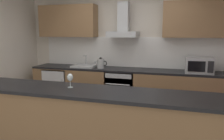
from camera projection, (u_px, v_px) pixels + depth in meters
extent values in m
cube|color=silver|center=(130.00, 49.00, 5.00)|extent=(5.74, 0.12, 2.60)
cube|color=white|center=(129.00, 52.00, 4.94)|extent=(4.03, 0.02, 0.66)
cube|color=olive|center=(126.00, 91.00, 4.78)|extent=(4.17, 0.60, 0.86)
cube|color=black|center=(126.00, 70.00, 4.71)|extent=(4.17, 0.60, 0.04)
cube|color=olive|center=(89.00, 130.00, 2.79)|extent=(3.22, 0.52, 0.94)
cube|color=black|center=(88.00, 92.00, 2.70)|extent=(3.32, 0.64, 0.04)
cube|color=olive|center=(68.00, 21.00, 5.06)|extent=(1.33, 0.32, 0.70)
cube|color=olive|center=(199.00, 19.00, 4.29)|extent=(1.33, 0.32, 0.70)
cube|color=slate|center=(121.00, 89.00, 4.78)|extent=(0.60, 0.56, 0.80)
cube|color=black|center=(118.00, 96.00, 4.52)|extent=(0.50, 0.02, 0.48)
cube|color=#B7BABC|center=(118.00, 76.00, 4.45)|extent=(0.54, 0.02, 0.09)
cylinder|color=#B7BABC|center=(118.00, 85.00, 4.45)|extent=(0.49, 0.02, 0.02)
cube|color=white|center=(60.00, 86.00, 5.20)|extent=(0.58, 0.56, 0.85)
cube|color=silver|center=(53.00, 89.00, 4.93)|extent=(0.55, 0.02, 0.80)
cylinder|color=#B7BABC|center=(62.00, 88.00, 4.84)|extent=(0.02, 0.02, 0.38)
cube|color=#B7BABC|center=(199.00, 65.00, 4.23)|extent=(0.50, 0.36, 0.30)
cube|color=black|center=(196.00, 66.00, 4.07)|extent=(0.30, 0.02, 0.19)
cube|color=black|center=(211.00, 67.00, 4.00)|extent=(0.10, 0.01, 0.21)
cube|color=silver|center=(84.00, 66.00, 4.95)|extent=(0.50, 0.40, 0.04)
cylinder|color=#B7BABC|center=(86.00, 61.00, 5.05)|extent=(0.03, 0.03, 0.26)
cylinder|color=#B7BABC|center=(85.00, 56.00, 4.95)|extent=(0.03, 0.16, 0.03)
cylinder|color=#B7BABC|center=(101.00, 64.00, 4.78)|extent=(0.15, 0.15, 0.20)
sphere|color=black|center=(101.00, 58.00, 4.76)|extent=(0.06, 0.06, 0.06)
cone|color=#B7BABC|center=(96.00, 62.00, 4.80)|extent=(0.09, 0.04, 0.07)
torus|color=black|center=(105.00, 63.00, 4.76)|extent=(0.11, 0.02, 0.11)
cube|color=#B7BABC|center=(123.00, 34.00, 4.68)|extent=(0.62, 0.45, 0.12)
cube|color=#B7BABC|center=(124.00, 17.00, 4.67)|extent=(0.22, 0.22, 0.60)
cylinder|color=silver|center=(70.00, 87.00, 2.83)|extent=(0.07, 0.07, 0.01)
cylinder|color=silver|center=(70.00, 83.00, 2.82)|extent=(0.01, 0.01, 0.09)
ellipsoid|color=silver|center=(70.00, 77.00, 2.81)|extent=(0.08, 0.08, 0.10)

